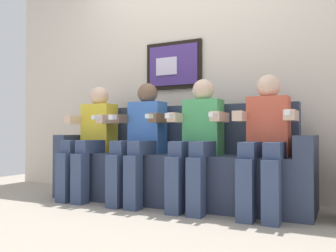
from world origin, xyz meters
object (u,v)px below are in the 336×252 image
object	(u,v)px
couch	(177,168)
person_leftmost	(92,136)
person_rightmost	(266,137)
person_left_center	(141,137)
person_right_center	(198,137)

from	to	relation	value
couch	person_leftmost	size ratio (longest dim) A/B	2.16
person_leftmost	person_rightmost	distance (m)	1.69
person_left_center	person_rightmost	size ratio (longest dim) A/B	1.00
person_leftmost	person_rightmost	size ratio (longest dim) A/B	1.00
person_leftmost	person_rightmost	xyz separation A→B (m)	(1.69, 0.00, 0.00)
couch	person_left_center	xyz separation A→B (m)	(-0.28, -0.17, 0.29)
couch	person_left_center	world-z (taller)	person_left_center
couch	person_leftmost	bearing A→B (deg)	-168.71
person_rightmost	person_right_center	bearing A→B (deg)	-179.95
person_left_center	person_right_center	size ratio (longest dim) A/B	1.00
couch	person_right_center	distance (m)	0.44
person_rightmost	person_left_center	bearing A→B (deg)	-179.98
person_leftmost	person_left_center	xyz separation A→B (m)	(0.56, -0.00, 0.00)
couch	person_left_center	size ratio (longest dim) A/B	2.16
person_right_center	person_leftmost	bearing A→B (deg)	179.98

